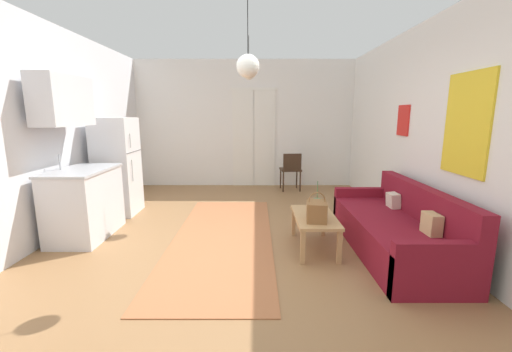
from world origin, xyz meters
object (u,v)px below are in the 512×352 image
(couch, at_px, (399,231))
(pendant_lamp_far, at_px, (250,72))
(pendant_lamp_near, at_px, (249,66))
(handbag, at_px, (318,211))
(bamboo_vase, at_px, (318,206))
(refrigerator, at_px, (118,166))
(coffee_table, at_px, (316,220))
(accent_chair, at_px, (292,169))

(couch, relative_size, pendant_lamp_far, 3.35)
(couch, height_order, pendant_lamp_near, pendant_lamp_near)
(couch, distance_m, handbag, 1.03)
(bamboo_vase, xyz_separation_m, handbag, (-0.06, -0.30, 0.02))
(pendant_lamp_near, bearing_deg, refrigerator, 139.18)
(bamboo_vase, height_order, pendant_lamp_far, pendant_lamp_far)
(coffee_table, xyz_separation_m, accent_chair, (0.04, 3.03, 0.12))
(coffee_table, xyz_separation_m, pendant_lamp_far, (-0.82, 1.45, 1.89))
(pendant_lamp_near, xyz_separation_m, pendant_lamp_far, (-0.03, 1.89, 0.18))
(accent_chair, distance_m, pendant_lamp_near, 3.91)
(bamboo_vase, xyz_separation_m, accent_chair, (-0.01, 2.92, -0.03))
(coffee_table, relative_size, pendant_lamp_far, 1.44)
(handbag, height_order, refrigerator, refrigerator)
(bamboo_vase, bearing_deg, handbag, -101.47)
(pendant_lamp_far, bearing_deg, refrigerator, -179.54)
(accent_chair, xyz_separation_m, pendant_lamp_far, (-0.85, -1.58, 1.77))
(handbag, height_order, pendant_lamp_far, pendant_lamp_far)
(coffee_table, bearing_deg, pendant_lamp_near, -150.95)
(couch, xyz_separation_m, pendant_lamp_near, (-1.75, -0.34, 1.81))
(refrigerator, relative_size, accent_chair, 1.93)
(refrigerator, relative_size, pendant_lamp_far, 2.42)
(bamboo_vase, bearing_deg, accent_chair, 90.14)
(couch, height_order, handbag, couch)
(bamboo_vase, relative_size, pendant_lamp_far, 0.62)
(coffee_table, relative_size, handbag, 2.77)
(bamboo_vase, relative_size, accent_chair, 0.50)
(handbag, bearing_deg, pendant_lamp_near, -162.09)
(handbag, bearing_deg, bamboo_vase, 78.53)
(coffee_table, xyz_separation_m, handbag, (-0.02, -0.19, 0.17))
(coffee_table, bearing_deg, accent_chair, 89.31)
(couch, relative_size, coffee_table, 2.33)
(bamboo_vase, distance_m, refrigerator, 3.28)
(handbag, xyz_separation_m, accent_chair, (0.05, 3.22, -0.06))
(accent_chair, relative_size, pendant_lamp_near, 0.98)
(coffee_table, height_order, refrigerator, refrigerator)
(bamboo_vase, relative_size, pendant_lamp_near, 0.49)
(bamboo_vase, relative_size, handbag, 1.19)
(accent_chair, bearing_deg, coffee_table, 84.03)
(coffee_table, bearing_deg, couch, -5.72)
(pendant_lamp_near, bearing_deg, coffee_table, 29.05)
(coffee_table, height_order, pendant_lamp_far, pendant_lamp_far)
(handbag, height_order, pendant_lamp_near, pendant_lamp_near)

